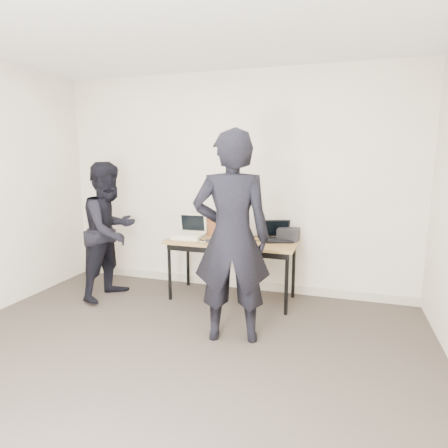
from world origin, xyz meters
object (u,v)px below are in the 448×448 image
at_px(laptop_center, 230,235).
at_px(person_typist, 232,238).
at_px(laptop_right, 278,236).
at_px(laptop_beige, 189,233).
at_px(equipment_box, 288,234).
at_px(desk, 232,245).
at_px(leather_satchel, 223,225).
at_px(person_observer, 110,231).

height_order(laptop_center, person_typist, person_typist).
height_order(laptop_right, person_typist, person_typist).
bearing_deg(laptop_beige, laptop_center, 2.88).
height_order(laptop_center, equipment_box, laptop_center).
xyz_separation_m(desk, laptop_right, (0.51, 0.15, 0.11)).
distance_m(leather_satchel, person_observer, 1.35).
bearing_deg(laptop_beige, person_typist, -50.04).
bearing_deg(equipment_box, desk, -163.06).
relative_size(laptop_beige, person_observer, 0.21).
bearing_deg(desk, person_typist, -72.84).
bearing_deg(equipment_box, person_observer, -165.45).
height_order(laptop_beige, laptop_center, laptop_beige).
distance_m(laptop_center, equipment_box, 0.68).
relative_size(leather_satchel, equipment_box, 1.53).
xyz_separation_m(desk, leather_satchel, (-0.18, 0.23, 0.19)).
xyz_separation_m(laptop_beige, person_typist, (0.80, -0.93, 0.19)).
bearing_deg(laptop_right, desk, 177.19).
relative_size(laptop_center, equipment_box, 1.58).
bearing_deg(laptop_center, person_observer, -179.20).
bearing_deg(equipment_box, leather_satchel, 177.48).
bearing_deg(person_typist, laptop_right, -116.50).
bearing_deg(equipment_box, laptop_beige, -169.92).
height_order(desk, equipment_box, equipment_box).
height_order(laptop_center, leather_satchel, leather_satchel).
bearing_deg(person_observer, laptop_right, -66.60).
xyz_separation_m(desk, laptop_center, (-0.03, 0.02, 0.11)).
relative_size(laptop_center, leather_satchel, 1.03).
bearing_deg(laptop_beige, leather_satchel, 34.20).
height_order(desk, laptop_beige, laptop_beige).
distance_m(laptop_beige, person_observer, 0.94).
bearing_deg(laptop_center, laptop_beige, 169.90).
height_order(desk, leather_satchel, leather_satchel).
bearing_deg(laptop_right, person_typist, -121.51).
height_order(laptop_beige, person_typist, person_typist).
xyz_separation_m(laptop_center, laptop_right, (0.54, 0.13, -0.00)).
relative_size(desk, leather_satchel, 4.09).
xyz_separation_m(laptop_beige, equipment_box, (1.16, 0.21, 0.01)).
distance_m(laptop_center, person_typist, 1.02).
relative_size(laptop_center, laptop_right, 0.97).
relative_size(desk, person_observer, 0.93).
xyz_separation_m(laptop_center, person_typist, (0.30, -0.96, 0.18)).
height_order(desk, person_observer, person_observer).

